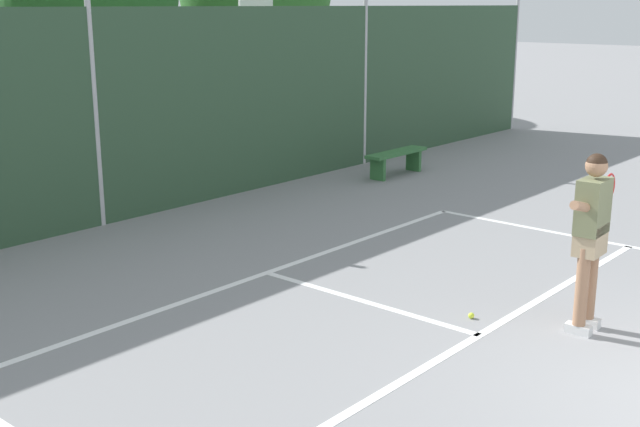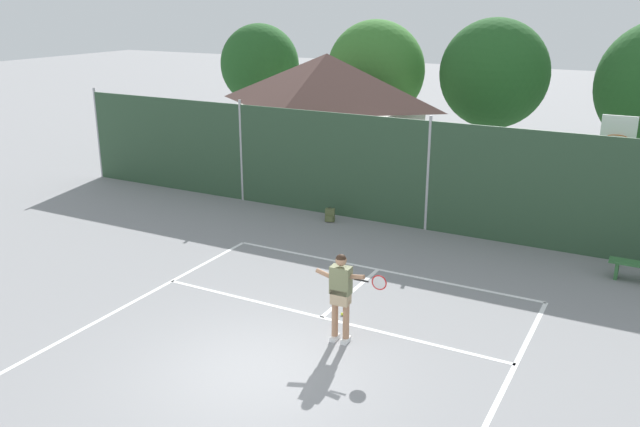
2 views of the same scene
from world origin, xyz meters
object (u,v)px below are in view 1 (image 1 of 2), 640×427
at_px(basketball_hoop, 256,53).
at_px(courtside_bench, 396,157).
at_px(tennis_ball, 471,316).
at_px(tennis_player, 591,226).

bearing_deg(basketball_hoop, courtside_bench, -66.54).
height_order(basketball_hoop, tennis_ball, basketball_hoop).
bearing_deg(tennis_ball, tennis_player, -64.97).
distance_m(tennis_ball, courtside_bench, 7.49).
relative_size(tennis_ball, courtside_bench, 0.04).
relative_size(basketball_hoop, courtside_bench, 2.22).
bearing_deg(basketball_hoop, tennis_player, -114.42).
height_order(basketball_hoop, courtside_bench, basketball_hoop).
bearing_deg(basketball_hoop, tennis_ball, -120.04).
bearing_deg(tennis_player, basketball_hoop, 65.58).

